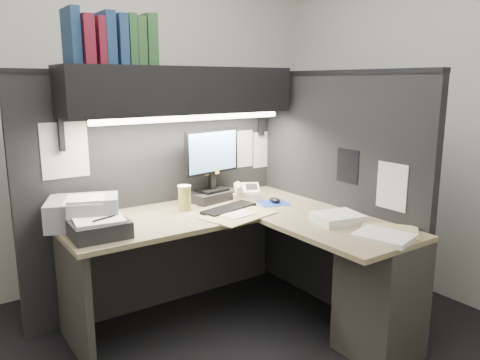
# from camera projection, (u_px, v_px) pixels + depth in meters

# --- Properties ---
(floor) EXTENTS (3.50, 3.50, 0.00)m
(floor) POSITION_uv_depth(u_px,v_px,m) (230.00, 359.00, 2.67)
(floor) COLOR black
(floor) RESTS_ON ground
(wall_back) EXTENTS (3.50, 0.04, 2.70)m
(wall_back) POSITION_uv_depth(u_px,v_px,m) (122.00, 109.00, 3.60)
(wall_back) COLOR silver
(wall_back) RESTS_ON floor
(wall_right) EXTENTS (0.04, 3.00, 2.70)m
(wall_right) POSITION_uv_depth(u_px,v_px,m) (432.00, 111.00, 3.37)
(wall_right) COLOR silver
(wall_right) RESTS_ON floor
(partition_back) EXTENTS (1.90, 0.06, 1.60)m
(partition_back) POSITION_uv_depth(u_px,v_px,m) (160.00, 192.00, 3.27)
(partition_back) COLOR black
(partition_back) RESTS_ON floor
(partition_right) EXTENTS (0.06, 1.50, 1.60)m
(partition_right) POSITION_uv_depth(u_px,v_px,m) (335.00, 194.00, 3.20)
(partition_right) COLOR black
(partition_right) RESTS_ON floor
(desk) EXTENTS (1.70, 1.53, 0.73)m
(desk) POSITION_uv_depth(u_px,v_px,m) (289.00, 270.00, 2.82)
(desk) COLOR #917C5C
(desk) RESTS_ON floor
(overhead_shelf) EXTENTS (1.55, 0.34, 0.30)m
(overhead_shelf) POSITION_uv_depth(u_px,v_px,m) (182.00, 90.00, 3.03)
(overhead_shelf) COLOR black
(overhead_shelf) RESTS_ON partition_back
(task_light_tube) EXTENTS (1.32, 0.04, 0.04)m
(task_light_tube) POSITION_uv_depth(u_px,v_px,m) (193.00, 118.00, 2.96)
(task_light_tube) COLOR white
(task_light_tube) RESTS_ON overhead_shelf
(monitor) EXTENTS (0.47, 0.27, 0.50)m
(monitor) POSITION_uv_depth(u_px,v_px,m) (212.00, 172.00, 3.28)
(monitor) COLOR black
(monitor) RESTS_ON desk
(keyboard) EXTENTS (0.42, 0.23, 0.02)m
(keyboard) POSITION_uv_depth(u_px,v_px,m) (229.00, 208.00, 3.07)
(keyboard) COLOR black
(keyboard) RESTS_ON desk
(mousepad) EXTENTS (0.24, 0.23, 0.00)m
(mousepad) POSITION_uv_depth(u_px,v_px,m) (273.00, 203.00, 3.24)
(mousepad) COLOR navy
(mousepad) RESTS_ON desk
(mouse) EXTENTS (0.06, 0.10, 0.04)m
(mouse) POSITION_uv_depth(u_px,v_px,m) (275.00, 200.00, 3.24)
(mouse) COLOR black
(mouse) RESTS_ON mousepad
(telephone) EXTENTS (0.27, 0.28, 0.08)m
(telephone) POSITION_uv_depth(u_px,v_px,m) (246.00, 192.00, 3.38)
(telephone) COLOR beige
(telephone) RESTS_ON desk
(coffee_cup) EXTENTS (0.09, 0.09, 0.16)m
(coffee_cup) POSITION_uv_depth(u_px,v_px,m) (185.00, 199.00, 3.05)
(coffee_cup) COLOR gold
(coffee_cup) RESTS_ON desk
(printer) EXTENTS (0.49, 0.46, 0.16)m
(printer) POSITION_uv_depth(u_px,v_px,m) (83.00, 212.00, 2.74)
(printer) COLOR gray
(printer) RESTS_ON desk
(notebook_stack) EXTENTS (0.31, 0.26, 0.09)m
(notebook_stack) POSITION_uv_depth(u_px,v_px,m) (100.00, 229.00, 2.53)
(notebook_stack) COLOR black
(notebook_stack) RESTS_ON desk
(open_folder) EXTENTS (0.49, 0.38, 0.01)m
(open_folder) POSITION_uv_depth(u_px,v_px,m) (239.00, 215.00, 2.93)
(open_folder) COLOR tan
(open_folder) RESTS_ON desk
(paper_stack_a) EXTENTS (0.31, 0.28, 0.05)m
(paper_stack_a) POSITION_uv_depth(u_px,v_px,m) (338.00, 218.00, 2.80)
(paper_stack_a) COLOR white
(paper_stack_a) RESTS_ON desk
(paper_stack_b) EXTENTS (0.30, 0.34, 0.03)m
(paper_stack_b) POSITION_uv_depth(u_px,v_px,m) (384.00, 237.00, 2.50)
(paper_stack_b) COLOR white
(paper_stack_b) RESTS_ON desk
(manila_stack) EXTENTS (0.37, 0.39, 0.02)m
(manila_stack) POSITION_uv_depth(u_px,v_px,m) (390.00, 231.00, 2.61)
(manila_stack) COLOR tan
(manila_stack) RESTS_ON desk
(binder_row) EXTENTS (0.51, 0.26, 0.31)m
(binder_row) POSITION_uv_depth(u_px,v_px,m) (112.00, 40.00, 2.73)
(binder_row) COLOR navy
(binder_row) RESTS_ON overhead_shelf
(pinned_papers) EXTENTS (1.76, 1.31, 0.51)m
(pinned_papers) POSITION_uv_depth(u_px,v_px,m) (236.00, 158.00, 3.14)
(pinned_papers) COLOR white
(pinned_papers) RESTS_ON partition_back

